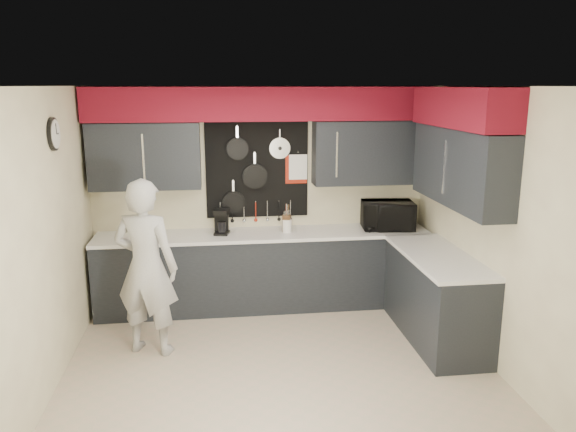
{
  "coord_description": "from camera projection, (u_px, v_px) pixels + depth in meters",
  "views": [
    {
      "loc": [
        -0.55,
        -4.9,
        2.61
      ],
      "look_at": [
        0.16,
        0.5,
        1.33
      ],
      "focal_mm": 35.0,
      "sensor_mm": 36.0,
      "label": 1
    }
  ],
  "objects": [
    {
      "name": "right_wall_assembly",
      "position": [
        464.0,
        155.0,
        5.44
      ],
      "size": [
        0.36,
        3.5,
        2.6
      ],
      "color": "beige",
      "rests_on": "ground"
    },
    {
      "name": "person",
      "position": [
        146.0,
        268.0,
        5.45
      ],
      "size": [
        0.75,
        0.61,
        1.76
      ],
      "primitive_type": "imported",
      "rotation": [
        0.0,
        0.0,
        2.8
      ],
      "color": "beige",
      "rests_on": "ground"
    },
    {
      "name": "coffee_maker",
      "position": [
        222.0,
        221.0,
        6.51
      ],
      "size": [
        0.2,
        0.23,
        0.29
      ],
      "rotation": [
        0.0,
        0.0,
        -0.22
      ],
      "color": "black",
      "rests_on": "base_cabinets"
    },
    {
      "name": "base_cabinets",
      "position": [
        309.0,
        277.0,
        6.44
      ],
      "size": [
        3.95,
        2.2,
        0.92
      ],
      "color": "black",
      "rests_on": "ground"
    },
    {
      "name": "knife_block",
      "position": [
        287.0,
        223.0,
        6.6
      ],
      "size": [
        0.11,
        0.11,
        0.2
      ],
      "primitive_type": "cube",
      "rotation": [
        0.0,
        0.0,
        -0.26
      ],
      "color": "#351F10",
      "rests_on": "base_cabinets"
    },
    {
      "name": "microwave",
      "position": [
        388.0,
        215.0,
        6.72
      ],
      "size": [
        0.64,
        0.47,
        0.33
      ],
      "primitive_type": "imported",
      "rotation": [
        0.0,
        0.0,
        -0.1
      ],
      "color": "black",
      "rests_on": "base_cabinets"
    },
    {
      "name": "back_wall_assembly",
      "position": [
        263.0,
        138.0,
        6.48
      ],
      "size": [
        4.0,
        0.36,
        2.6
      ],
      "color": "beige",
      "rests_on": "ground"
    },
    {
      "name": "utensil_crock",
      "position": [
        287.0,
        226.0,
        6.6
      ],
      "size": [
        0.12,
        0.12,
        0.15
      ],
      "primitive_type": "cylinder",
      "color": "white",
      "rests_on": "base_cabinets"
    },
    {
      "name": "ground",
      "position": [
        278.0,
        363.0,
        5.4
      ],
      "size": [
        4.0,
        4.0,
        0.0
      ],
      "primitive_type": "plane",
      "color": "tan",
      "rests_on": "ground"
    },
    {
      "name": "left_wall_assembly",
      "position": [
        49.0,
        236.0,
        4.85
      ],
      "size": [
        0.05,
        3.5,
        2.6
      ],
      "color": "beige",
      "rests_on": "ground"
    }
  ]
}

